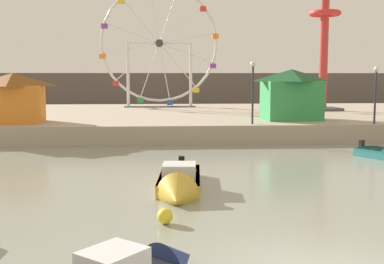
# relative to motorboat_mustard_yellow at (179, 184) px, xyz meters

# --- Properties ---
(quay_promenade) EXTENTS (110.00, 22.84, 1.14)m
(quay_promenade) POSITION_rel_motorboat_mustard_yellow_xyz_m (2.46, 23.01, 0.28)
(quay_promenade) COLOR tan
(quay_promenade) RESTS_ON ground_plane
(distant_town_skyline) EXTENTS (140.00, 3.00, 4.40)m
(distant_town_skyline) POSITION_rel_motorboat_mustard_yellow_xyz_m (2.46, 44.85, 1.91)
(distant_town_skyline) COLOR #564C47
(distant_town_skyline) RESTS_ON ground_plane
(motorboat_mustard_yellow) EXTENTS (1.84, 5.39, 1.40)m
(motorboat_mustard_yellow) POSITION_rel_motorboat_mustard_yellow_xyz_m (0.00, 0.00, 0.00)
(motorboat_mustard_yellow) COLOR gold
(motorboat_mustard_yellow) RESTS_ON ground_plane
(ferris_wheel_white_frame) EXTENTS (11.04, 1.20, 11.37)m
(ferris_wheel_white_frame) POSITION_rel_motorboat_mustard_yellow_xyz_m (-0.54, 29.49, 6.56)
(ferris_wheel_white_frame) COLOR silver
(ferris_wheel_white_frame) RESTS_ON quay_promenade
(drop_tower_red_tower) EXTENTS (2.80, 2.80, 11.56)m
(drop_tower_red_tower) POSITION_rel_motorboat_mustard_yellow_xyz_m (13.24, 24.12, 6.48)
(drop_tower_red_tower) COLOR #BC332D
(drop_tower_red_tower) RESTS_ON quay_promenade
(carnival_booth_orange_canopy) EXTENTS (4.14, 3.40, 3.08)m
(carnival_booth_orange_canopy) POSITION_rel_motorboat_mustard_yellow_xyz_m (-9.68, 14.47, 2.45)
(carnival_booth_orange_canopy) COLOR orange
(carnival_booth_orange_canopy) RESTS_ON quay_promenade
(carnival_booth_green_kiosk) EXTENTS (4.07, 3.18, 3.34)m
(carnival_booth_green_kiosk) POSITION_rel_motorboat_mustard_yellow_xyz_m (8.12, 15.26, 2.59)
(carnival_booth_green_kiosk) COLOR #33934C
(carnival_booth_green_kiosk) RESTS_ON quay_promenade
(promenade_lamp_near) EXTENTS (0.32, 0.32, 3.47)m
(promenade_lamp_near) POSITION_rel_motorboat_mustard_yellow_xyz_m (12.42, 12.11, 3.16)
(promenade_lamp_near) COLOR #2D2D33
(promenade_lamp_near) RESTS_ON quay_promenade
(promenade_lamp_far) EXTENTS (0.32, 0.32, 3.79)m
(promenade_lamp_far) POSITION_rel_motorboat_mustard_yellow_xyz_m (5.02, 12.66, 3.34)
(promenade_lamp_far) COLOR #2D2D33
(promenade_lamp_far) RESTS_ON quay_promenade
(mooring_buoy_orange) EXTENTS (0.44, 0.44, 0.44)m
(mooring_buoy_orange) POSITION_rel_motorboat_mustard_yellow_xyz_m (-0.53, -3.66, -0.07)
(mooring_buoy_orange) COLOR yellow
(mooring_buoy_orange) RESTS_ON ground_plane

